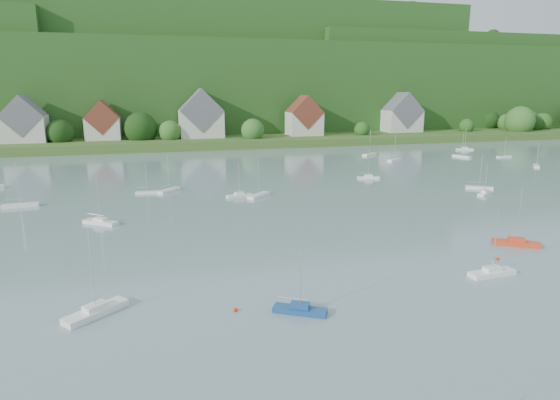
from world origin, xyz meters
name	(u,v)px	position (x,y,z in m)	size (l,w,h in m)	color
far_shore_strip	(186,139)	(0.00, 200.00, 1.50)	(600.00, 60.00, 3.00)	#345620
forested_ridge	(175,85)	(0.39, 268.57, 22.89)	(620.00, 181.22, 69.89)	#173F14
village_building_0	(24,123)	(-55.00, 187.00, 9.51)	(14.00, 10.40, 16.00)	beige
village_building_1	(103,123)	(-30.00, 189.00, 8.75)	(12.00, 9.36, 14.00)	beige
village_building_2	(201,118)	(5.00, 188.00, 10.27)	(16.00, 11.44, 18.00)	beige
village_building_3	(304,119)	(45.00, 186.00, 9.43)	(13.00, 10.40, 15.50)	beige
village_building_4	(402,116)	(90.00, 190.00, 9.59)	(15.00, 10.40, 16.50)	beige
near_sailboat_1	(300,309)	(-1.35, 45.12, 0.40)	(5.17, 3.81, 6.93)	navy
near_sailboat_3	(492,272)	(22.72, 48.27, 0.42)	(5.78, 1.99, 7.67)	white
near_sailboat_5	(516,242)	(33.26, 56.62, 0.44)	(5.96, 4.67, 8.11)	red
near_sailboat_6	(96,311)	(-20.11, 49.80, 0.45)	(5.94, 5.29, 8.42)	white
mooring_buoy_2	(497,260)	(26.93, 52.51, 0.00)	(0.42, 0.42, 0.42)	#E92D00
mooring_buoy_3	(235,311)	(-7.24, 47.11, 0.00)	(0.43, 0.43, 0.43)	#E92D00
far_sailboat_cluster	(241,176)	(6.68, 117.10, 0.37)	(184.93, 74.55, 8.71)	white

